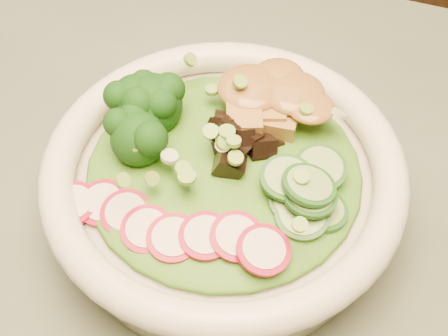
% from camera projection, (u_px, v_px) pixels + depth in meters
% --- Properties ---
extents(salad_bowl, '(0.23, 0.23, 0.06)m').
position_uv_depth(salad_bowl, '(224.00, 185.00, 0.41)').
color(salad_bowl, silver).
rests_on(salad_bowl, dining_table).
extents(lettuce_bed, '(0.18, 0.18, 0.02)m').
position_uv_depth(lettuce_bed, '(224.00, 167.00, 0.40)').
color(lettuce_bed, '#1F5D13').
rests_on(lettuce_bed, salad_bowl).
extents(broccoli_florets, '(0.07, 0.06, 0.04)m').
position_uv_depth(broccoli_florets, '(150.00, 123.00, 0.40)').
color(broccoli_florets, black).
rests_on(broccoli_florets, salad_bowl).
extents(radish_slices, '(0.10, 0.04, 0.02)m').
position_uv_depth(radish_slices, '(177.00, 232.00, 0.36)').
color(radish_slices, maroon).
rests_on(radish_slices, salad_bowl).
extents(cucumber_slices, '(0.06, 0.06, 0.03)m').
position_uv_depth(cucumber_slices, '(305.00, 196.00, 0.37)').
color(cucumber_slices, '#7CAA5E').
rests_on(cucumber_slices, salad_bowl).
extents(mushroom_heap, '(0.06, 0.06, 0.03)m').
position_uv_depth(mushroom_heap, '(233.00, 145.00, 0.39)').
color(mushroom_heap, black).
rests_on(mushroom_heap, salad_bowl).
extents(tofu_cubes, '(0.08, 0.06, 0.03)m').
position_uv_depth(tofu_cubes, '(268.00, 104.00, 0.42)').
color(tofu_cubes, olive).
rests_on(tofu_cubes, salad_bowl).
extents(peanut_sauce, '(0.06, 0.05, 0.01)m').
position_uv_depth(peanut_sauce, '(269.00, 92.00, 0.41)').
color(peanut_sauce, brown).
rests_on(peanut_sauce, tofu_cubes).
extents(scallion_garnish, '(0.17, 0.17, 0.02)m').
position_uv_depth(scallion_garnish, '(224.00, 147.00, 0.38)').
color(scallion_garnish, '#6CA038').
rests_on(scallion_garnish, salad_bowl).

